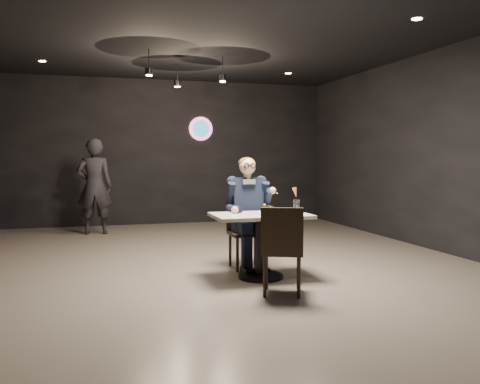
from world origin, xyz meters
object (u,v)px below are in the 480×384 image
object	(u,v)px
chair_near	(282,249)
passerby	(94,186)
main_table	(261,246)
sundae_glass	(296,206)
chair_far	(247,232)
seated_man	(247,212)

from	to	relation	value
chair_near	passerby	size ratio (longest dim) A/B	0.53
main_table	sundae_glass	size ratio (longest dim) A/B	6.68
chair_far	sundae_glass	xyz separation A→B (m)	(0.42, -0.62, 0.37)
chair_far	chair_near	bearing A→B (deg)	-90.00
seated_man	passerby	distance (m)	3.95
chair_near	seated_man	distance (m)	1.27
main_table	chair_far	xyz separation A→B (m)	(-0.00, 0.55, 0.09)
main_table	chair_near	distance (m)	0.70
seated_man	sundae_glass	bearing A→B (deg)	-55.93
main_table	sundae_glass	bearing A→B (deg)	-9.04
passerby	sundae_glass	bearing A→B (deg)	121.43
chair_far	seated_man	bearing A→B (deg)	-90.00
chair_far	main_table	bearing A→B (deg)	-90.00
chair_near	main_table	bearing A→B (deg)	112.02
chair_near	sundae_glass	distance (m)	0.84
chair_far	chair_near	size ratio (longest dim) A/B	1.00
chair_far	seated_man	size ratio (longest dim) A/B	0.64
chair_far	sundae_glass	world-z (taller)	chair_far
chair_near	passerby	world-z (taller)	passerby
main_table	seated_man	world-z (taller)	seated_man
main_table	passerby	bearing A→B (deg)	114.21
chair_near	sundae_glass	world-z (taller)	chair_near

